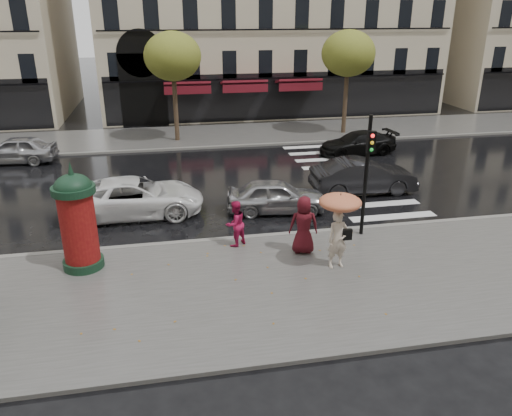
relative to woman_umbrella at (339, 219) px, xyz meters
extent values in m
plane|color=black|center=(-2.26, -0.25, -1.78)|extent=(160.00, 160.00, 0.00)
cube|color=#474744|center=(-2.26, -0.75, -1.72)|extent=(90.00, 7.00, 0.12)
cube|color=#474744|center=(-2.26, 18.75, -1.72)|extent=(90.00, 6.00, 0.12)
cube|color=slate|center=(-2.26, 2.75, -1.71)|extent=(90.00, 0.25, 0.14)
cube|color=slate|center=(-2.26, 15.75, -1.71)|extent=(90.00, 0.25, 0.14)
cube|color=silver|center=(3.74, 9.35, -1.78)|extent=(3.60, 11.75, 0.01)
cylinder|color=#38281C|center=(-4.26, 17.75, 0.82)|extent=(0.28, 0.28, 5.20)
ellipsoid|color=#4D5D1D|center=(-4.26, 17.75, 3.42)|extent=(3.40, 3.40, 2.89)
cylinder|color=#38281C|center=(6.74, 17.75, 0.82)|extent=(0.28, 0.28, 5.20)
ellipsoid|color=#4D5D1D|center=(6.74, 17.75, 3.42)|extent=(3.40, 3.40, 2.89)
imported|color=beige|center=(0.00, 0.00, -0.72)|extent=(0.74, 0.53, 1.89)
cylinder|color=black|center=(0.00, 0.00, -0.09)|extent=(0.02, 0.02, 1.20)
ellipsoid|color=red|center=(0.00, 0.00, 0.54)|extent=(1.31, 1.31, 0.46)
cone|color=black|center=(0.00, 0.00, 0.81)|extent=(0.04, 0.04, 0.10)
cube|color=black|center=(0.28, -0.08, -0.53)|extent=(0.28, 0.13, 0.35)
imported|color=#B31646|center=(-2.94, 2.15, -0.85)|extent=(1.01, 0.96, 1.63)
imported|color=#4B0F17|center=(-0.78, 1.19, -0.67)|extent=(1.07, 0.80, 1.99)
cylinder|color=black|center=(-7.96, 1.51, -1.53)|extent=(1.27, 1.27, 0.27)
cylinder|color=maroon|center=(-7.96, 1.51, -0.26)|extent=(1.09, 1.09, 2.26)
cylinder|color=black|center=(-7.96, 1.51, 0.96)|extent=(1.30, 1.30, 0.23)
ellipsoid|color=black|center=(-7.96, 1.51, 1.05)|extent=(1.12, 1.12, 0.79)
cone|color=black|center=(-7.96, 1.51, 1.64)|extent=(0.18, 0.18, 0.41)
cylinder|color=black|center=(1.74, 2.22, 0.53)|extent=(0.13, 0.13, 4.39)
cube|color=black|center=(1.72, 1.98, 1.85)|extent=(0.29, 0.22, 0.77)
imported|color=#A6A7AB|center=(-0.78, 5.19, -1.09)|extent=(4.23, 2.13, 1.38)
imported|color=black|center=(3.61, 6.69, -1.01)|extent=(4.76, 1.74, 1.56)
imported|color=white|center=(-6.46, 5.93, -1.02)|extent=(5.50, 2.54, 1.53)
imported|color=black|center=(5.81, 12.91, -1.14)|extent=(4.59, 2.19, 1.29)
imported|color=#A8A9AD|center=(-13.06, 14.70, -1.05)|extent=(4.45, 2.14, 1.47)
camera|label=1|loc=(-5.21, -13.44, 6.03)|focal=35.00mm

